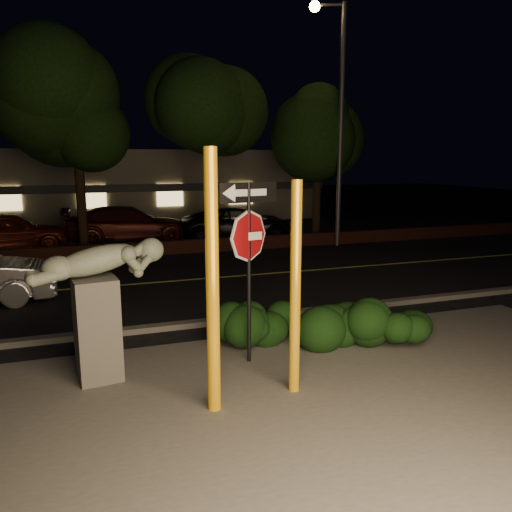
{
  "coord_description": "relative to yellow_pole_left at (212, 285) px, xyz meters",
  "views": [
    {
      "loc": [
        -2.41,
        -7.05,
        3.48
      ],
      "look_at": [
        0.75,
        2.1,
        1.6
      ],
      "focal_mm": 35.0,
      "sensor_mm": 36.0,
      "label": 1
    }
  ],
  "objects": [
    {
      "name": "ground",
      "position": [
        0.84,
        10.72,
        -1.82
      ],
      "size": [
        90.0,
        90.0,
        0.0
      ],
      "primitive_type": "plane",
      "color": "black",
      "rests_on": "ground"
    },
    {
      "name": "patio",
      "position": [
        0.84,
        -0.28,
        -1.81
      ],
      "size": [
        14.0,
        6.0,
        0.02
      ],
      "primitive_type": "cube",
      "color": "#4C4944",
      "rests_on": "ground"
    },
    {
      "name": "road",
      "position": [
        0.84,
        7.72,
        -1.82
      ],
      "size": [
        80.0,
        8.0,
        0.01
      ],
      "primitive_type": "cube",
      "color": "black",
      "rests_on": "ground"
    },
    {
      "name": "lane_marking",
      "position": [
        0.84,
        7.72,
        -1.8
      ],
      "size": [
        80.0,
        0.12,
        0.0
      ],
      "primitive_type": "cube",
      "color": "#CBC551",
      "rests_on": "road"
    },
    {
      "name": "curb",
      "position": [
        0.84,
        3.62,
        -1.76
      ],
      "size": [
        80.0,
        0.25,
        0.12
      ],
      "primitive_type": "cube",
      "color": "#4C4944",
      "rests_on": "ground"
    },
    {
      "name": "brick_wall",
      "position": [
        0.84,
        12.02,
        -1.57
      ],
      "size": [
        40.0,
        0.35,
        0.5
      ],
      "primitive_type": "cube",
      "color": "#4D2218",
      "rests_on": "ground"
    },
    {
      "name": "parking_lot",
      "position": [
        0.84,
        17.72,
        -1.82
      ],
      "size": [
        40.0,
        12.0,
        0.01
      ],
      "primitive_type": "cube",
      "color": "black",
      "rests_on": "ground"
    },
    {
      "name": "building",
      "position": [
        0.84,
        25.71,
        0.18
      ],
      "size": [
        22.0,
        10.2,
        4.0
      ],
      "color": "slate",
      "rests_on": "ground"
    },
    {
      "name": "tree_far_b",
      "position": [
        -1.66,
        13.92,
        4.23
      ],
      "size": [
        5.2,
        5.2,
        8.41
      ],
      "color": "black",
      "rests_on": "ground"
    },
    {
      "name": "tree_far_c",
      "position": [
        3.34,
        13.52,
        3.84
      ],
      "size": [
        4.8,
        4.8,
        7.84
      ],
      "color": "black",
      "rests_on": "ground"
    },
    {
      "name": "tree_far_d",
      "position": [
        8.34,
        14.02,
        3.6
      ],
      "size": [
        4.4,
        4.4,
        7.42
      ],
      "color": "black",
      "rests_on": "ground"
    },
    {
      "name": "yellow_pole_left",
      "position": [
        0.0,
        0.0,
        0.0
      ],
      "size": [
        0.18,
        0.18,
        3.64
      ],
      "primitive_type": "cylinder",
      "color": "#FFB113",
      "rests_on": "ground"
    },
    {
      "name": "yellow_pole_right",
      "position": [
        1.29,
        0.17,
        -0.22
      ],
      "size": [
        0.16,
        0.16,
        3.2
      ],
      "primitive_type": "cylinder",
      "color": "yellow",
      "rests_on": "ground"
    },
    {
      "name": "signpost",
      "position": [
        0.99,
        1.45,
        0.39
      ],
      "size": [
        1.05,
        0.22,
        3.11
      ],
      "rotation": [
        0.0,
        0.0,
        0.17
      ],
      "color": "black",
      "rests_on": "ground"
    },
    {
      "name": "sculpture",
      "position": [
        -1.45,
        1.59,
        -0.44
      ],
      "size": [
        2.1,
        0.81,
        2.24
      ],
      "rotation": [
        0.0,
        0.0,
        0.13
      ],
      "color": "#4C4944",
      "rests_on": "ground"
    },
    {
      "name": "hedge_center",
      "position": [
        1.4,
        2.14,
        -1.35
      ],
      "size": [
        2.0,
        1.36,
        0.95
      ],
      "primitive_type": "ellipsoid",
      "rotation": [
        0.0,
        0.0,
        -0.3
      ],
      "color": "black",
      "rests_on": "ground"
    },
    {
      "name": "hedge_right",
      "position": [
        2.82,
        1.64,
        -1.23
      ],
      "size": [
        1.82,
        0.99,
        1.19
      ],
      "primitive_type": "ellipsoid",
      "rotation": [
        0.0,
        0.0,
        -0.01
      ],
      "color": "black",
      "rests_on": "ground"
    },
    {
      "name": "hedge_far_right",
      "position": [
        4.08,
        1.21,
        -1.38
      ],
      "size": [
        1.47,
        1.18,
        0.89
      ],
      "primitive_type": "ellipsoid",
      "rotation": [
        0.0,
        0.0,
        -0.35
      ],
      "color": "black",
      "rests_on": "ground"
    },
    {
      "name": "streetlight",
      "position": [
        7.99,
        11.77,
        3.75
      ],
      "size": [
        1.31,
        0.76,
        9.37
      ],
      "rotation": [
        0.0,
        0.0,
        -0.43
      ],
      "color": "#4C4C51",
      "rests_on": "ground"
    },
    {
      "name": "parked_car_red",
      "position": [
        -4.44,
        14.79,
        -1.06
      ],
      "size": [
        4.65,
        2.27,
        1.53
      ],
      "primitive_type": "imported",
      "rotation": [
        0.0,
        0.0,
        1.68
      ],
      "color": "maroon",
      "rests_on": "ground"
    },
    {
      "name": "parked_car_darkred",
      "position": [
        0.15,
        15.34,
        -1.06
      ],
      "size": [
        5.29,
        2.15,
        1.53
      ],
      "primitive_type": "imported",
      "rotation": [
        0.0,
        0.0,
        1.57
      ],
      "color": "#3D120E",
      "rests_on": "ground"
    },
    {
      "name": "parked_car_dark",
      "position": [
        4.85,
        14.46,
        -1.12
      ],
      "size": [
        5.39,
        3.18,
        1.41
      ],
      "primitive_type": "imported",
      "rotation": [
        0.0,
        0.0,
        1.4
      ],
      "color": "black",
      "rests_on": "ground"
    }
  ]
}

